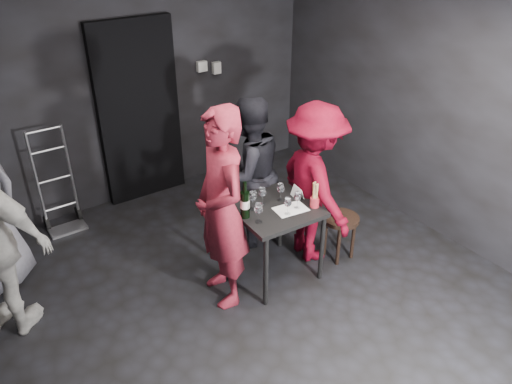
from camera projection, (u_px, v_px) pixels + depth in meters
floor at (261, 303)px, 4.49m from camera, size 4.50×5.00×0.02m
wall_back at (134, 86)px, 5.60m from camera, size 4.50×0.04×2.70m
wall_right at (448, 111)px, 4.92m from camera, size 0.04×5.00×2.70m
doorway at (139, 113)px, 5.71m from camera, size 0.95×0.10×2.10m
wallbox_upper at (202, 66)px, 5.93m from camera, size 0.12×0.06×0.12m
wallbox_lower at (216, 68)px, 6.06m from camera, size 0.10×0.06×0.14m
hand_truck at (62, 210)px, 5.46m from camera, size 0.39×0.33×1.17m
tasting_table at (274, 216)px, 4.55m from camera, size 0.72×0.72×0.75m
stool at (340, 225)px, 4.91m from camera, size 0.36×0.36×0.47m
server_red at (221, 191)px, 4.06m from camera, size 0.63×0.86×2.18m
woman_black at (249, 169)px, 4.96m from camera, size 0.82×0.46×1.66m
man_maroon at (315, 179)px, 4.72m from camera, size 0.70×1.19×1.73m
tasting_mat at (291, 209)px, 4.46m from camera, size 0.31×0.23×0.00m
wine_glass_a at (259, 212)px, 4.23m from camera, size 0.09×0.09×0.20m
wine_glass_b at (253, 200)px, 4.41m from camera, size 0.10×0.10×0.19m
wine_glass_c at (262, 195)px, 4.49m from camera, size 0.09×0.09×0.19m
wine_glass_d at (288, 205)px, 4.34m from camera, size 0.08×0.08×0.18m
wine_glass_e at (297, 199)px, 4.43m from camera, size 0.09×0.09×0.18m
wine_glass_f at (281, 191)px, 4.55m from camera, size 0.08×0.08×0.18m
wine_bottle at (245, 204)px, 4.28m from camera, size 0.08×0.08×0.34m
breadstick_cup at (315, 195)px, 4.44m from camera, size 0.08×0.08×0.26m
reserved_card at (296, 193)px, 4.61m from camera, size 0.11×0.15×0.11m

